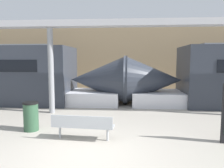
{
  "coord_description": "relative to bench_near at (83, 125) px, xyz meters",
  "views": [
    {
      "loc": [
        0.99,
        -5.1,
        2.33
      ],
      "look_at": [
        0.34,
        3.68,
        1.4
      ],
      "focal_mm": 35.0,
      "sensor_mm": 36.0,
      "label": 1
    }
  ],
  "objects": [
    {
      "name": "bench_near",
      "position": [
        0.0,
        0.0,
        0.0
      ],
      "size": [
        1.87,
        0.59,
        0.76
      ],
      "rotation": [
        0.0,
        0.0,
        -0.08
      ],
      "color": "#ADB2B7",
      "rests_on": "ground_plane"
    },
    {
      "name": "ground_plane",
      "position": [
        0.34,
        -1.06,
        -0.47
      ],
      "size": [
        60.0,
        60.0,
        0.0
      ],
      "primitive_type": "plane",
      "color": "#A8A093"
    },
    {
      "name": "station_wall",
      "position": [
        0.34,
        10.0,
        2.03
      ],
      "size": [
        56.0,
        0.2,
        5.0
      ],
      "primitive_type": "cube",
      "color": "#9E8460",
      "rests_on": "ground_plane"
    },
    {
      "name": "trash_bin",
      "position": [
        -1.91,
        0.77,
        0.02
      ],
      "size": [
        0.51,
        0.51,
        0.97
      ],
      "color": "#2D5138",
      "rests_on": "ground_plane"
    },
    {
      "name": "support_column_near",
      "position": [
        -2.1,
        3.31,
        1.43
      ],
      "size": [
        0.25,
        0.25,
        3.79
      ],
      "primitive_type": "cylinder",
      "color": "gray",
      "rests_on": "ground_plane"
    },
    {
      "name": "canopy_beam",
      "position": [
        -2.1,
        3.31,
        3.46
      ],
      "size": [
        28.0,
        0.6,
        0.28
      ],
      "primitive_type": "cube",
      "color": "#B7B7BC",
      "rests_on": "support_column_near"
    }
  ]
}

